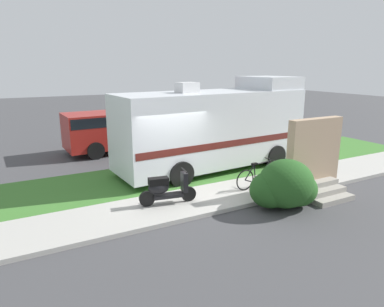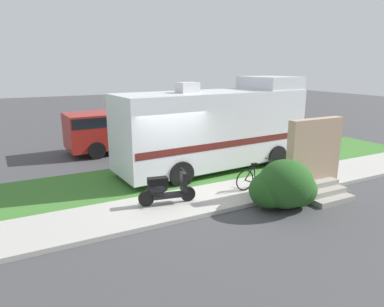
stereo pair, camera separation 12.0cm
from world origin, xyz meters
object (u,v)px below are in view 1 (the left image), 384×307
motorhome_rv (215,127)px  bottle_green (279,181)px  pickup_truck_near (110,131)px  scooter (166,189)px  bicycle (259,176)px

motorhome_rv → bottle_green: (0.75, -2.87, -1.45)m
pickup_truck_near → bottle_green: 8.40m
motorhome_rv → bottle_green: size_ratio=31.39×
scooter → bottle_green: scooter is taller
motorhome_rv → bicycle: bearing=-90.8°
bicycle → pickup_truck_near: pickup_truck_near is taller
motorhome_rv → bicycle: 3.01m
bicycle → motorhome_rv: bearing=89.2°
scooter → bicycle: size_ratio=0.94×
scooter → pickup_truck_near: 7.32m
bottle_green → motorhome_rv: bearing=104.7°
bicycle → pickup_truck_near: (-2.78, 7.46, 0.50)m
motorhome_rv → bicycle: size_ratio=4.31×
motorhome_rv → bicycle: (-0.04, -2.77, -1.18)m
motorhome_rv → pickup_truck_near: bearing=121.0°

